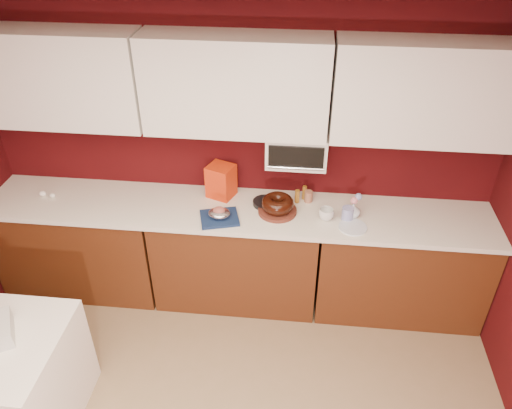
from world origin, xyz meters
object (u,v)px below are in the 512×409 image
object	(u,v)px
foil_ham_nest	(219,213)
coffee_mug	(326,213)
bundt_cake	(278,204)
flower_vase	(353,209)
pandoro_box	(221,181)
toaster_oven	(297,148)
blue_jar	(348,214)

from	to	relation	value
foil_ham_nest	coffee_mug	distance (m)	0.81
bundt_cake	coffee_mug	xyz separation A→B (m)	(0.37, -0.05, -0.03)
flower_vase	pandoro_box	bearing A→B (deg)	169.64
coffee_mug	toaster_oven	bearing A→B (deg)	137.60
blue_jar	flower_vase	xyz separation A→B (m)	(0.04, 0.04, 0.01)
coffee_mug	blue_jar	distance (m)	0.16
foil_ham_nest	blue_jar	xyz separation A→B (m)	(0.96, 0.10, -0.00)
pandoro_box	coffee_mug	xyz separation A→B (m)	(0.84, -0.25, -0.08)
toaster_oven	foil_ham_nest	distance (m)	0.76
toaster_oven	pandoro_box	size ratio (longest dim) A/B	1.67
foil_ham_nest	coffee_mug	size ratio (longest dim) A/B	1.53
toaster_oven	pandoro_box	xyz separation A→B (m)	(-0.59, 0.02, -0.34)
pandoro_box	blue_jar	world-z (taller)	pandoro_box
toaster_oven	coffee_mug	xyz separation A→B (m)	(0.25, -0.23, -0.42)
toaster_oven	coffee_mug	size ratio (longest dim) A/B	4.09
toaster_oven	bundt_cake	xyz separation A→B (m)	(-0.12, -0.18, -0.39)
toaster_oven	foil_ham_nest	size ratio (longest dim) A/B	2.68
pandoro_box	flower_vase	distance (m)	1.06
pandoro_box	flower_vase	size ratio (longest dim) A/B	2.03
bundt_cake	foil_ham_nest	distance (m)	0.45
foil_ham_nest	pandoro_box	world-z (taller)	pandoro_box
coffee_mug	bundt_cake	bearing A→B (deg)	172.28
toaster_oven	blue_jar	world-z (taller)	toaster_oven
bundt_cake	blue_jar	distance (m)	0.53
blue_jar	coffee_mug	bearing A→B (deg)	-174.92
bundt_cake	flower_vase	distance (m)	0.57
foil_ham_nest	pandoro_box	xyz separation A→B (m)	(-0.04, 0.33, 0.08)
foil_ham_nest	coffee_mug	world-z (taller)	coffee_mug
coffee_mug	flower_vase	size ratio (longest dim) A/B	0.83
pandoro_box	coffee_mug	world-z (taller)	pandoro_box
blue_jar	toaster_oven	bearing A→B (deg)	152.37
toaster_oven	bundt_cake	world-z (taller)	toaster_oven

